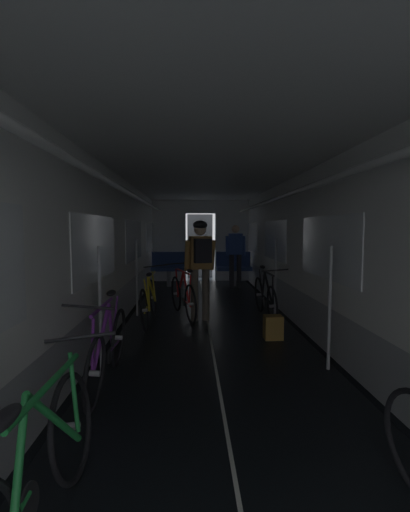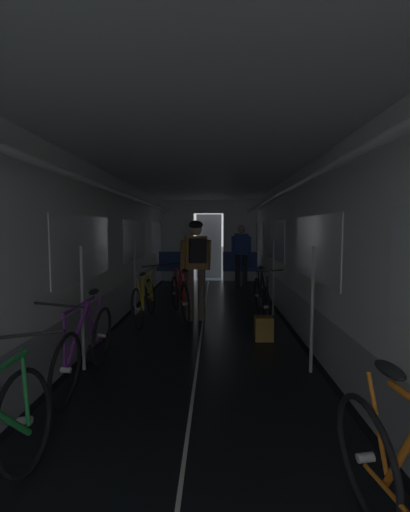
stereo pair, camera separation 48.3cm
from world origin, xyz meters
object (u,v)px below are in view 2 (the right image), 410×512
bicycle_yellow (145,300)px  bicycle_purple (86,346)px  bench_seat_far_left (175,265)px  person_standing_near_bench (241,252)px  bicycle_black (262,298)px  bicycle_red_in_aisle (180,296)px  backpack_on_floor (264,328)px  bench_seat_far_right (240,266)px  person_cyclist_aisle (196,259)px

bicycle_yellow → bicycle_purple: bearing=-93.2°
bench_seat_far_left → person_standing_near_bench: person_standing_near_bench is taller
bench_seat_far_left → bicycle_black: size_ratio=0.58×
bicycle_red_in_aisle → backpack_on_floor: (1.33, -1.34, -0.21)m
bench_seat_far_left → person_standing_near_bench: bearing=-11.8°
person_standing_near_bench → backpack_on_floor: (-0.00, -4.47, -0.81)m
bench_seat_far_right → person_standing_near_bench: 0.55m
backpack_on_floor → bicycle_red_in_aisle: bearing=134.8°
person_standing_near_bench → backpack_on_floor: bearing=-90.0°
bench_seat_far_right → person_cyclist_aisle: 3.95m
bicycle_purple → person_standing_near_bench: size_ratio=1.00×
bicycle_yellow → bench_seat_far_right: bearing=64.2°
bicycle_yellow → bicycle_black: (2.01, 0.23, 0.00)m
bench_seat_far_left → bench_seat_far_right: size_ratio=1.00×
bench_seat_far_left → bicycle_red_in_aisle: bench_seat_far_left is taller
bicycle_red_in_aisle → person_standing_near_bench: (1.33, 3.13, 0.59)m
person_standing_near_bench → bench_seat_far_right: bearing=90.4°
bench_seat_far_right → bicycle_purple: 6.61m
backpack_on_floor → person_standing_near_bench: bearing=90.0°
person_cyclist_aisle → person_standing_near_bench: 3.55m
bicycle_yellow → bicycle_black: bicycle_yellow is taller
bicycle_yellow → person_cyclist_aisle: size_ratio=0.98×
bench_seat_far_right → backpack_on_floor: bench_seat_far_right is taller
bench_seat_far_left → person_standing_near_bench: 1.89m
bench_seat_far_left → bench_seat_far_right: same height
person_standing_near_bench → bicycle_yellow: bearing=-118.1°
bench_seat_far_right → bicycle_purple: size_ratio=0.58×
bicycle_yellow → backpack_on_floor: bearing=-26.5°
bicycle_red_in_aisle → backpack_on_floor: 1.90m
bench_seat_far_left → bicycle_red_in_aisle: (0.47, -3.51, -0.18)m
bicycle_yellow → backpack_on_floor: size_ratio=4.97×
bicycle_purple → bicycle_red_in_aisle: bearing=76.0°
bench_seat_far_right → bicycle_black: (0.13, -3.67, -0.18)m
bicycle_black → bicycle_yellow: bearing=-173.3°
bicycle_black → person_cyclist_aisle: size_ratio=0.98×
person_cyclist_aisle → backpack_on_floor: bearing=-46.3°
bench_seat_far_left → bicycle_red_in_aisle: bearing=-82.3°
bicycle_yellow → bicycle_black: 2.03m
bicycle_yellow → person_standing_near_bench: 4.05m
bicycle_yellow → person_cyclist_aisle: (0.87, 0.13, 0.69)m
person_standing_near_bench → bicycle_red_in_aisle: bearing=-113.0°
bench_seat_far_right → bicycle_purple: bench_seat_far_right is taller
bench_seat_far_left → bicycle_purple: bearing=-92.0°
bicycle_yellow → bicycle_purple: 2.38m
person_cyclist_aisle → bicycle_yellow: bearing=-171.6°
bicycle_red_in_aisle → bicycle_purple: bearing=-104.0°
bicycle_black → bicycle_red_in_aisle: 1.46m
bench_seat_far_right → bicycle_black: bench_seat_far_right is taller
bench_seat_far_right → bicycle_purple: bearing=-107.8°
bicycle_red_in_aisle → person_standing_near_bench: 3.46m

